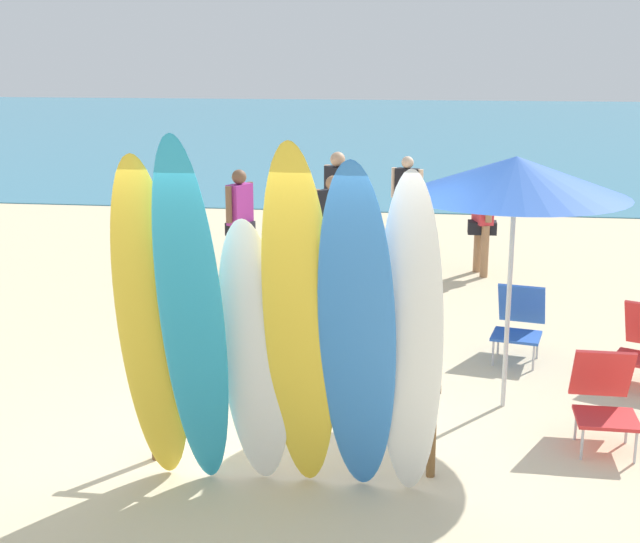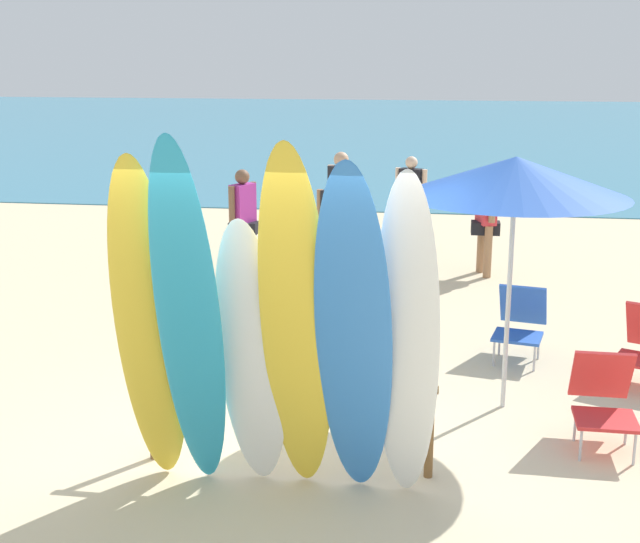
# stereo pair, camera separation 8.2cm
# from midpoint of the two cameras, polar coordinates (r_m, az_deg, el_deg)

# --- Properties ---
(ground) EXTENTS (60.00, 60.00, 0.00)m
(ground) POSITION_cam_midpoint_polar(r_m,az_deg,el_deg) (20.51, 4.40, 5.32)
(ground) COLOR beige
(ocean_water) EXTENTS (60.00, 40.00, 0.02)m
(ocean_water) POSITION_cam_midpoint_polar(r_m,az_deg,el_deg) (37.60, 5.94, 9.47)
(ocean_water) COLOR teal
(ocean_water) RESTS_ON ground
(surfboard_rack) EXTENTS (2.35, 0.07, 0.76)m
(surfboard_rack) POSITION_cam_midpoint_polar(r_m,az_deg,el_deg) (6.87, -2.35, -8.55)
(surfboard_rack) COLOR brown
(surfboard_rack) RESTS_ON ground
(surfboard_yellow_0) EXTENTS (0.55, 0.76, 2.62)m
(surfboard_yellow_0) POSITION_cam_midpoint_polar(r_m,az_deg,el_deg) (6.35, -11.44, -3.71)
(surfboard_yellow_0) COLOR yellow
(surfboard_yellow_0) RESTS_ON ground
(surfboard_teal_1) EXTENTS (0.49, 0.87, 2.77)m
(surfboard_teal_1) POSITION_cam_midpoint_polar(r_m,az_deg,el_deg) (6.13, -8.81, -3.48)
(surfboard_teal_1) COLOR #289EC6
(surfboard_teal_1) RESTS_ON ground
(surfboard_white_2) EXTENTS (0.57, 0.56, 2.16)m
(surfboard_white_2) POSITION_cam_midpoint_polar(r_m,az_deg,el_deg) (6.34, -4.74, -5.67)
(surfboard_white_2) COLOR white
(surfboard_white_2) RESTS_ON ground
(surfboard_yellow_3) EXTENTS (0.54, 0.80, 2.72)m
(surfboard_yellow_3) POSITION_cam_midpoint_polar(r_m,az_deg,el_deg) (6.07, -1.74, -3.75)
(surfboard_yellow_3) COLOR yellow
(surfboard_yellow_3) RESTS_ON ground
(surfboard_blue_4) EXTENTS (0.59, 0.87, 2.61)m
(surfboard_blue_4) POSITION_cam_midpoint_polar(r_m,az_deg,el_deg) (6.00, 2.08, -4.50)
(surfboard_blue_4) COLOR #337AD1
(surfboard_blue_4) RESTS_ON ground
(surfboard_white_5) EXTENTS (0.49, 0.63, 2.53)m
(surfboard_white_5) POSITION_cam_midpoint_polar(r_m,az_deg,el_deg) (6.07, 5.59, -4.74)
(surfboard_white_5) COLOR white
(surfboard_white_5) RESTS_ON ground
(beachgoer_by_water) EXTENTS (0.47, 0.50, 1.71)m
(beachgoer_by_water) POSITION_cam_midpoint_polar(r_m,az_deg,el_deg) (13.63, 0.99, 4.89)
(beachgoer_by_water) COLOR tan
(beachgoer_by_water) RESTS_ON ground
(beachgoer_photographing) EXTENTS (0.41, 0.54, 1.57)m
(beachgoer_photographing) POSITION_cam_midpoint_polar(r_m,az_deg,el_deg) (12.73, -5.50, 3.77)
(beachgoer_photographing) COLOR brown
(beachgoer_photographing) RESTS_ON ground
(beachgoer_strolling) EXTENTS (0.42, 0.59, 1.60)m
(beachgoer_strolling) POSITION_cam_midpoint_polar(r_m,az_deg,el_deg) (12.87, 10.53, 3.79)
(beachgoer_strolling) COLOR #9E704C
(beachgoer_strolling) RESTS_ON ground
(beachgoer_midbeach) EXTENTS (0.56, 0.31, 1.55)m
(beachgoer_midbeach) POSITION_cam_midpoint_polar(r_m,az_deg,el_deg) (12.18, 0.67, 3.30)
(beachgoer_midbeach) COLOR #9E704C
(beachgoer_midbeach) RESTS_ON ground
(beachgoer_near_rack) EXTENTS (0.54, 0.32, 1.52)m
(beachgoer_near_rack) POSITION_cam_midpoint_polar(r_m,az_deg,el_deg) (14.74, 5.60, 5.12)
(beachgoer_near_rack) COLOR beige
(beachgoer_near_rack) RESTS_ON ground
(beach_chair_blue) EXTENTS (0.64, 0.83, 0.79)m
(beach_chair_blue) POSITION_cam_midpoint_polar(r_m,az_deg,el_deg) (9.58, 12.79, -3.11)
(beach_chair_blue) COLOR #B7B7BC
(beach_chair_blue) RESTS_ON ground
(beach_chair_striped) EXTENTS (0.51, 0.73, 0.80)m
(beach_chair_striped) POSITION_cam_midpoint_polar(r_m,az_deg,el_deg) (7.72, 17.96, -7.78)
(beach_chair_striped) COLOR #B7B7BC
(beach_chair_striped) RESTS_ON ground
(beach_umbrella) EXTENTS (2.01, 2.01, 2.35)m
(beach_umbrella) POSITION_cam_midpoint_polar(r_m,az_deg,el_deg) (7.81, 12.52, 6.14)
(beach_umbrella) COLOR silver
(beach_umbrella) RESTS_ON ground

